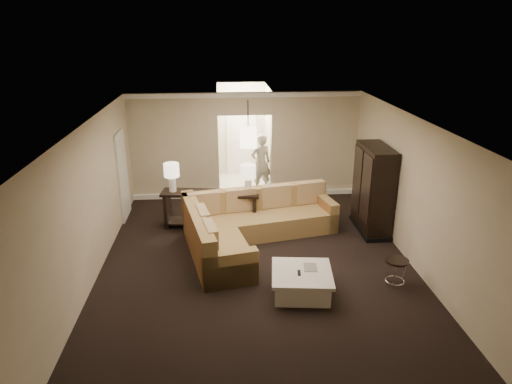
{
  "coord_description": "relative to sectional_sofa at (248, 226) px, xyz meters",
  "views": [
    {
      "loc": [
        -0.65,
        -7.65,
        4.42
      ],
      "look_at": [
        0.06,
        1.2,
        1.13
      ],
      "focal_mm": 32.0,
      "sensor_mm": 36.0,
      "label": 1
    }
  ],
  "objects": [
    {
      "name": "drink_table",
      "position": [
        2.51,
        -1.91,
        -0.03
      ],
      "size": [
        0.41,
        0.41,
        0.52
      ],
      "rotation": [
        0.0,
        0.0,
        0.01
      ],
      "color": "black",
      "rests_on": "ground"
    },
    {
      "name": "ceiling",
      "position": [
        0.11,
        -1.14,
        2.4
      ],
      "size": [
        6.0,
        8.0,
        0.02
      ],
      "primitive_type": "cube",
      "color": "white",
      "rests_on": "wall_back"
    },
    {
      "name": "wall_right",
      "position": [
        3.11,
        -1.14,
        1.0
      ],
      "size": [
        0.04,
        8.0,
        2.8
      ],
      "primitive_type": "cube",
      "color": "beige",
      "rests_on": "ground"
    },
    {
      "name": "table_lamp_right",
      "position": [
        0.06,
        0.77,
        0.9
      ],
      "size": [
        0.34,
        0.34,
        0.65
      ],
      "color": "white",
      "rests_on": "console_table"
    },
    {
      "name": "baseboard",
      "position": [
        0.11,
        2.81,
        -0.34
      ],
      "size": [
        6.0,
        0.1,
        0.12
      ],
      "primitive_type": "cube",
      "color": "white",
      "rests_on": "ground"
    },
    {
      "name": "table_lamp_left",
      "position": [
        -1.64,
        1.0,
        0.9
      ],
      "size": [
        0.34,
        0.34,
        0.65
      ],
      "color": "white",
      "rests_on": "console_table"
    },
    {
      "name": "ground",
      "position": [
        0.11,
        -1.14,
        -0.4
      ],
      "size": [
        8.0,
        8.0,
        0.0
      ],
      "primitive_type": "plane",
      "color": "black",
      "rests_on": "ground"
    },
    {
      "name": "side_door",
      "position": [
        -2.86,
        1.66,
        0.65
      ],
      "size": [
        0.05,
        0.9,
        2.1
      ],
      "primitive_type": "cube",
      "color": "white",
      "rests_on": "ground"
    },
    {
      "name": "foyer",
      "position": [
        0.11,
        4.2,
        0.9
      ],
      "size": [
        1.44,
        2.02,
        2.8
      ],
      "color": "silver",
      "rests_on": "ground"
    },
    {
      "name": "sectional_sofa",
      "position": [
        0.0,
        0.0,
        0.0
      ],
      "size": [
        3.48,
        3.17,
        1.0
      ],
      "rotation": [
        0.0,
        0.0,
        0.21
      ],
      "color": "brown",
      "rests_on": "ground"
    },
    {
      "name": "console_table",
      "position": [
        -0.79,
        0.89,
        0.11
      ],
      "size": [
        2.26,
        0.8,
        0.86
      ],
      "rotation": [
        0.0,
        0.0,
        -0.14
      ],
      "color": "black",
      "rests_on": "ground"
    },
    {
      "name": "wall_left",
      "position": [
        -2.89,
        -1.14,
        1.0
      ],
      "size": [
        0.04,
        8.0,
        2.8
      ],
      "primitive_type": "cube",
      "color": "beige",
      "rests_on": "ground"
    },
    {
      "name": "wall_front",
      "position": [
        0.11,
        -5.14,
        1.0
      ],
      "size": [
        6.0,
        0.04,
        2.8
      ],
      "primitive_type": "cube",
      "color": "beige",
      "rests_on": "ground"
    },
    {
      "name": "armoire",
      "position": [
        2.8,
        0.44,
        0.54
      ],
      "size": [
        0.58,
        1.36,
        1.95
      ],
      "color": "black",
      "rests_on": "ground"
    },
    {
      "name": "pendant_light",
      "position": [
        0.11,
        1.56,
        1.56
      ],
      "size": [
        0.38,
        0.38,
        1.09
      ],
      "color": "black",
      "rests_on": "ceiling"
    },
    {
      "name": "crown_molding",
      "position": [
        0.11,
        2.81,
        2.33
      ],
      "size": [
        6.0,
        0.1,
        0.12
      ],
      "primitive_type": "cube",
      "color": "white",
      "rests_on": "wall_back"
    },
    {
      "name": "coffee_table",
      "position": [
        0.8,
        -2.01,
        -0.18
      ],
      "size": [
        1.14,
        1.14,
        0.43
      ],
      "rotation": [
        0.0,
        0.0,
        -0.12
      ],
      "color": "white",
      "rests_on": "ground"
    },
    {
      "name": "wall_back",
      "position": [
        0.11,
        2.86,
        1.0
      ],
      "size": [
        6.0,
        0.04,
        2.8
      ],
      "primitive_type": "cube",
      "color": "beige",
      "rests_on": "ground"
    },
    {
      "name": "person",
      "position": [
        0.56,
        3.16,
        0.51
      ],
      "size": [
        0.77,
        0.65,
        1.82
      ],
      "primitive_type": "imported",
      "rotation": [
        0.0,
        0.0,
        3.51
      ],
      "color": "beige",
      "rests_on": "ground"
    }
  ]
}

